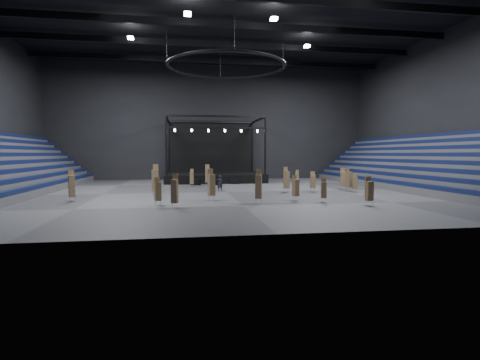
{
  "coord_description": "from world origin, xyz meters",
  "views": [
    {
      "loc": [
        -4.7,
        -38.92,
        4.01
      ],
      "look_at": [
        1.1,
        -2.0,
        1.4
      ],
      "focal_mm": 28.0,
      "sensor_mm": 36.0,
      "label": 1
    }
  ],
  "objects": [
    {
      "name": "chair_stack_13",
      "position": [
        -5.21,
        -10.92,
        1.3
      ],
      "size": [
        0.56,
        0.56,
        2.56
      ],
      "rotation": [
        0.0,
        0.0,
        -0.31
      ],
      "color": "silver",
      "rests_on": "floor"
    },
    {
      "name": "chair_stack_8",
      "position": [
        -7.18,
        -2.49,
        1.54
      ],
      "size": [
        0.64,
        0.64,
        3.04
      ],
      "rotation": [
        0.0,
        0.0,
        -0.2
      ],
      "color": "silver",
      "rests_on": "floor"
    },
    {
      "name": "chair_stack_10",
      "position": [
        5.03,
        -7.96,
        1.14
      ],
      "size": [
        0.58,
        0.58,
        2.17
      ],
      "rotation": [
        0.0,
        0.0,
        0.37
      ],
      "color": "silver",
      "rests_on": "floor"
    },
    {
      "name": "stage",
      "position": [
        0.0,
        16.24,
        1.45
      ],
      "size": [
        14.0,
        10.0,
        9.2
      ],
      "color": "black",
      "rests_on": "floor"
    },
    {
      "name": "chair_stack_0",
      "position": [
        12.96,
        -1.43,
        1.32
      ],
      "size": [
        0.72,
        0.72,
        2.49
      ],
      "rotation": [
        0.0,
        0.0,
        0.41
      ],
      "color": "silver",
      "rests_on": "floor"
    },
    {
      "name": "chair_stack_9",
      "position": [
        -2.17,
        -6.95,
        1.41
      ],
      "size": [
        0.66,
        0.66,
        2.75
      ],
      "rotation": [
        0.0,
        0.0,
        0.32
      ],
      "color": "silver",
      "rests_on": "floor"
    },
    {
      "name": "flight_case_left",
      "position": [
        -2.86,
        9.26,
        0.39
      ],
      "size": [
        1.31,
        0.97,
        0.78
      ],
      "primitive_type": "cube",
      "rotation": [
        0.0,
        0.0,
        -0.37
      ],
      "color": "black",
      "rests_on": "floor"
    },
    {
      "name": "flight_case_right",
      "position": [
        2.3,
        10.48,
        0.37
      ],
      "size": [
        1.19,
        0.77,
        0.73
      ],
      "primitive_type": "cube",
      "rotation": [
        0.0,
        0.0,
        -0.22
      ],
      "color": "black",
      "rests_on": "floor"
    },
    {
      "name": "chair_stack_1",
      "position": [
        1.44,
        -9.49,
        1.42
      ],
      "size": [
        0.63,
        0.63,
        2.79
      ],
      "rotation": [
        0.0,
        0.0,
        -0.32
      ],
      "color": "silver",
      "rests_on": "floor"
    },
    {
      "name": "wall_right",
      "position": [
        25.0,
        0.0,
        9.0
      ],
      "size": [
        0.2,
        42.0,
        18.0
      ],
      "primitive_type": "cube",
      "color": "black",
      "rests_on": "ground"
    },
    {
      "name": "chair_stack_16",
      "position": [
        13.02,
        0.21,
        1.29
      ],
      "size": [
        0.64,
        0.64,
        2.46
      ],
      "rotation": [
        0.0,
        0.0,
        -0.29
      ],
      "color": "silver",
      "rests_on": "floor"
    },
    {
      "name": "chair_stack_4",
      "position": [
        6.2,
        -1.02,
        1.36
      ],
      "size": [
        0.61,
        0.61,
        2.65
      ],
      "rotation": [
        0.0,
        0.0,
        0.29
      ],
      "color": "silver",
      "rests_on": "floor"
    },
    {
      "name": "floodlights",
      "position": [
        0.0,
        -4.0,
        16.6
      ],
      "size": [
        28.6,
        16.6,
        0.25
      ],
      "color": "white",
      "rests_on": "roof_girders"
    },
    {
      "name": "chair_stack_11",
      "position": [
        -1.47,
        8.01,
        1.41
      ],
      "size": [
        0.57,
        0.57,
        2.71
      ],
      "rotation": [
        0.0,
        0.0,
        -0.04
      ],
      "color": "silver",
      "rests_on": "floor"
    },
    {
      "name": "chair_stack_15",
      "position": [
        -6.53,
        -9.39,
        1.15
      ],
      "size": [
        0.58,
        0.58,
        2.2
      ],
      "rotation": [
        0.0,
        0.0,
        0.36
      ],
      "color": "silver",
      "rests_on": "floor"
    },
    {
      "name": "chair_stack_7",
      "position": [
        9.68,
        -11.99,
        1.19
      ],
      "size": [
        0.52,
        0.52,
        2.26
      ],
      "rotation": [
        0.0,
        0.0,
        0.08
      ],
      "color": "silver",
      "rests_on": "floor"
    },
    {
      "name": "chair_stack_12",
      "position": [
        9.06,
        -1.13,
        1.15
      ],
      "size": [
        0.54,
        0.54,
        2.16
      ],
      "rotation": [
        0.0,
        0.0,
        -0.12
      ],
      "color": "silver",
      "rests_on": "floor"
    },
    {
      "name": "flight_case_mid",
      "position": [
        -0.45,
        9.27,
        0.36
      ],
      "size": [
        1.12,
        0.62,
        0.73
      ],
      "primitive_type": "cube",
      "rotation": [
        0.0,
        0.0,
        -0.07
      ],
      "color": "black",
      "rests_on": "floor"
    },
    {
      "name": "floor",
      "position": [
        0.0,
        0.0,
        0.0
      ],
      "size": [
        50.0,
        50.0,
        0.0
      ],
      "primitive_type": "plane",
      "color": "#434345",
      "rests_on": "ground"
    },
    {
      "name": "crew_member",
      "position": [
        4.21,
        2.44,
        0.74
      ],
      "size": [
        0.75,
        0.85,
        1.48
      ],
      "primitive_type": "imported",
      "rotation": [
        0.0,
        0.0,
        1.87
      ],
      "color": "black",
      "rests_on": "floor"
    },
    {
      "name": "chair_stack_5",
      "position": [
        6.94,
        -9.58,
        1.06
      ],
      "size": [
        0.56,
        0.56,
        2.0
      ],
      "rotation": [
        0.0,
        0.0,
        -0.33
      ],
      "color": "silver",
      "rests_on": "floor"
    },
    {
      "name": "chair_stack_3",
      "position": [
        13.22,
        -2.31,
        1.04
      ],
      "size": [
        0.46,
        0.46,
        1.98
      ],
      "rotation": [
        0.0,
        0.0,
        -0.12
      ],
      "color": "silver",
      "rests_on": "floor"
    },
    {
      "name": "ceiling",
      "position": [
        0.0,
        0.0,
        18.0
      ],
      "size": [
        50.0,
        42.0,
        0.2
      ],
      "primitive_type": "cube",
      "color": "black",
      "rests_on": "wall_back"
    },
    {
      "name": "roof_girders",
      "position": [
        0.0,
        -0.0,
        17.2
      ],
      "size": [
        49.0,
        30.35,
        0.7
      ],
      "color": "black",
      "rests_on": "ceiling"
    },
    {
      "name": "man_center",
      "position": [
        -0.56,
        1.6,
        0.84
      ],
      "size": [
        0.64,
        0.44,
        1.69
      ],
      "primitive_type": "imported",
      "rotation": [
        0.0,
        0.0,
        3.07
      ],
      "color": "black",
      "rests_on": "floor"
    },
    {
      "name": "bleachers_right",
      "position": [
        22.94,
        0.0,
        1.73
      ],
      "size": [
        7.2,
        40.0,
        6.4
      ],
      "color": "#4C4C4E",
      "rests_on": "floor"
    },
    {
      "name": "chair_stack_14",
      "position": [
        -13.82,
        -5.83,
        1.35
      ],
      "size": [
        0.61,
        0.61,
        2.67
      ],
      "rotation": [
        0.0,
        0.0,
        0.42
      ],
      "color": "silver",
      "rests_on": "floor"
    },
    {
      "name": "truss_ring",
      "position": [
        -0.0,
        0.0,
        13.0
      ],
      "size": [
        12.3,
        12.3,
        5.15
      ],
      "color": "black",
      "rests_on": "ceiling"
    },
    {
      "name": "wall_front",
      "position": [
        0.0,
        -21.0,
        9.0
      ],
      "size": [
        50.0,
        0.2,
        18.0
      ],
      "primitive_type": "cube",
      "color": "black",
      "rests_on": "ground"
    },
    {
      "name": "chair_stack_2",
      "position": [
        -3.45,
        6.93,
        1.14
      ],
      "size": [
        0.49,
        0.49,
        2.2
      ],
      "rotation": [
        0.0,
        0.0,
        -0.18
      ],
      "color": "silver",
      "rests_on": "floor"
    },
    {
      "name": "chair_stack_6",
      "position": [
        10.02,
        7.32,
        1.04
      ],
      "size": [
        0.56,
        0.56,
        1.96
      ],
      "rotation": [
        0.0,
        0.0,
        -0.38
      ],
      "color": "silver",
      "rests_on": "floor"
    },
    {
      "name": "wall_back",
      "position": [
        0.0,
        21.0,
        9.0
      ],
      "size": [
        50.0,
        0.2,
        18.0
      ],
      "primitive_type": "cube",
      "color": "black",
      "rests_on": "ground"
    }
  ]
}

